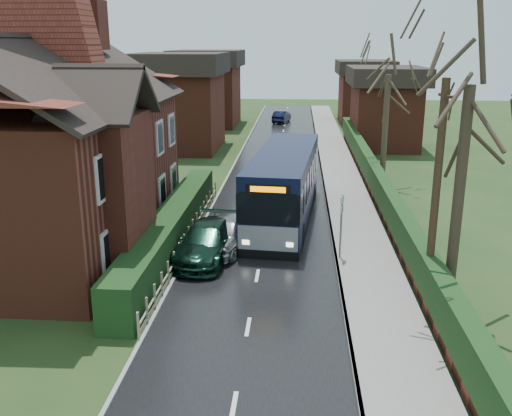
# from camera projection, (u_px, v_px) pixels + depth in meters

# --- Properties ---
(ground) EXTENTS (140.00, 140.00, 0.00)m
(ground) POSITION_uv_depth(u_px,v_px,m) (253.00, 299.00, 19.51)
(ground) COLOR #32441D
(ground) RESTS_ON ground
(road) EXTENTS (6.00, 100.00, 0.02)m
(road) POSITION_uv_depth(u_px,v_px,m) (268.00, 214.00, 29.08)
(road) COLOR black
(road) RESTS_ON ground
(pavement) EXTENTS (2.50, 100.00, 0.14)m
(pavement) POSITION_uv_depth(u_px,v_px,m) (352.00, 215.00, 28.76)
(pavement) COLOR slate
(pavement) RESTS_ON ground
(kerb_right) EXTENTS (0.12, 100.00, 0.14)m
(kerb_right) POSITION_uv_depth(u_px,v_px,m) (328.00, 214.00, 28.84)
(kerb_right) COLOR gray
(kerb_right) RESTS_ON ground
(kerb_left) EXTENTS (0.12, 100.00, 0.10)m
(kerb_left) POSITION_uv_depth(u_px,v_px,m) (209.00, 212.00, 29.28)
(kerb_left) COLOR gray
(kerb_left) RESTS_ON ground
(front_hedge) EXTENTS (1.20, 16.00, 1.60)m
(front_hedge) POSITION_uv_depth(u_px,v_px,m) (171.00, 228.00, 24.34)
(front_hedge) COLOR black
(front_hedge) RESTS_ON ground
(picket_fence) EXTENTS (0.10, 16.00, 0.90)m
(picket_fence) POSITION_uv_depth(u_px,v_px,m) (189.00, 237.00, 24.39)
(picket_fence) COLOR #978C66
(picket_fence) RESTS_ON ground
(right_wall_hedge) EXTENTS (0.60, 50.00, 1.80)m
(right_wall_hedge) POSITION_uv_depth(u_px,v_px,m) (385.00, 197.00, 28.38)
(right_wall_hedge) COLOR maroon
(right_wall_hedge) RESTS_ON ground
(brick_house) EXTENTS (9.30, 14.60, 10.30)m
(brick_house) POSITION_uv_depth(u_px,v_px,m) (51.00, 145.00, 23.46)
(brick_house) COLOR maroon
(brick_house) RESTS_ON ground
(bus) EXTENTS (3.56, 11.40, 3.41)m
(bus) POSITION_uv_depth(u_px,v_px,m) (284.00, 186.00, 27.79)
(bus) COLOR black
(bus) RESTS_ON ground
(car_silver) EXTENTS (2.70, 4.61, 1.47)m
(car_silver) POSITION_uv_depth(u_px,v_px,m) (227.00, 233.00, 24.02)
(car_silver) COLOR #A7A7AC
(car_silver) RESTS_ON ground
(car_green) EXTENTS (2.55, 5.12, 1.43)m
(car_green) POSITION_uv_depth(u_px,v_px,m) (206.00, 242.00, 23.00)
(car_green) COLOR black
(car_green) RESTS_ON ground
(car_distant) EXTENTS (2.02, 4.01, 1.26)m
(car_distant) POSITION_uv_depth(u_px,v_px,m) (282.00, 117.00, 61.49)
(car_distant) COLOR black
(car_distant) RESTS_ON ground
(bus_stop_sign) EXTENTS (0.18, 0.41, 2.73)m
(bus_stop_sign) POSITION_uv_depth(u_px,v_px,m) (341.00, 218.00, 22.49)
(bus_stop_sign) COLOR slate
(bus_stop_sign) RESTS_ON ground
(telegraph_pole) EXTENTS (0.26, 0.96, 7.45)m
(telegraph_pole) POSITION_uv_depth(u_px,v_px,m) (436.00, 197.00, 18.00)
(telegraph_pole) COLOR #2E2014
(telegraph_pole) RESTS_ON ground
(tree_right_near) EXTENTS (4.81, 4.81, 10.38)m
(tree_right_near) POSITION_uv_depth(u_px,v_px,m) (472.00, 67.00, 16.76)
(tree_right_near) COLOR #32261D
(tree_right_near) RESTS_ON ground
(tree_right_far) EXTENTS (4.88, 4.88, 9.43)m
(tree_right_far) POSITION_uv_depth(u_px,v_px,m) (389.00, 67.00, 33.23)
(tree_right_far) COLOR #3C3023
(tree_right_far) RESTS_ON ground
(tree_house_side) EXTENTS (4.40, 4.40, 10.01)m
(tree_house_side) POSITION_uv_depth(u_px,v_px,m) (77.00, 62.00, 28.96)
(tree_house_side) COLOR #32241D
(tree_house_side) RESTS_ON ground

